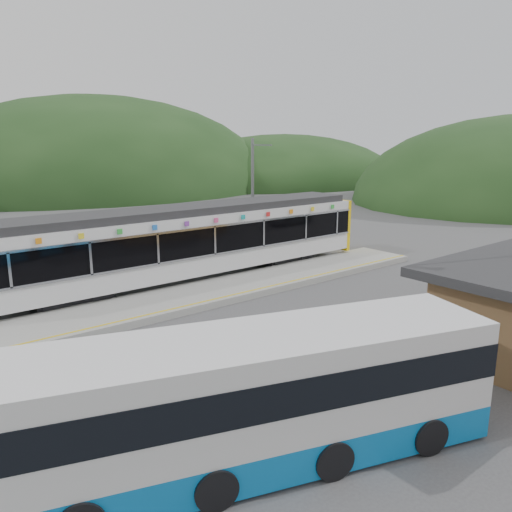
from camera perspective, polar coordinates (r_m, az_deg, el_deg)
ground at (r=19.93m, az=-0.81°, el=-7.00°), size 120.00×120.00×0.00m
hills at (r=27.61m, az=2.57°, el=-1.31°), size 146.00×149.00×26.00m
platform at (r=22.44m, az=-6.02°, el=-4.35°), size 26.00×3.20×0.30m
yellow_line at (r=21.36m, az=-4.13°, el=-4.78°), size 26.00×0.10×0.01m
train at (r=24.71m, az=-7.58°, el=1.80°), size 20.44×3.01×3.74m
catenary_mast_east at (r=29.96m, az=-0.35°, el=6.93°), size 0.18×1.80×7.00m
bus at (r=11.07m, az=0.07°, el=-16.31°), size 10.83×5.64×2.89m
pallet_stack at (r=22.26m, az=25.77°, el=-5.77°), size 1.44×1.31×0.30m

